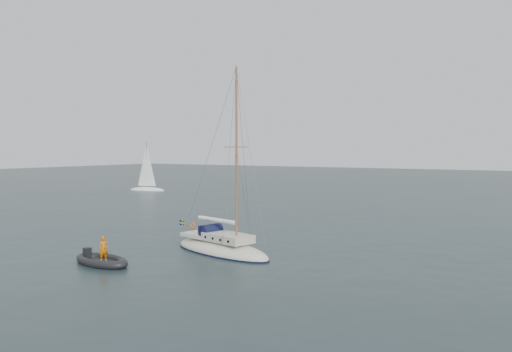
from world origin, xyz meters
The scene contains 5 objects.
ground centered at (0.00, 0.00, 0.00)m, with size 300.00×300.00×0.00m, color black.
sailboat centered at (-3.59, 0.33, 0.97)m, with size 8.98×2.69×12.79m.
dinghy centered at (-3.30, -0.21, 0.16)m, with size 2.62×1.18×0.38m.
rib centered at (-7.90, -6.14, 0.27)m, with size 4.34×1.97×1.77m.
distant_yacht_a centered at (-43.12, 34.94, 3.68)m, with size 6.50×3.47×8.61m.
Camera 1 is at (15.51, -26.82, 6.98)m, focal length 35.00 mm.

